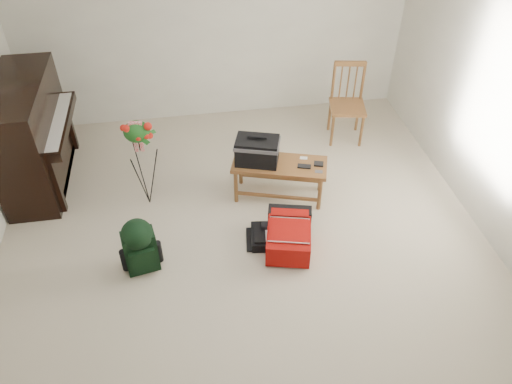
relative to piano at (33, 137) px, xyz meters
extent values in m
cube|color=#C0B49B|center=(2.19, -1.60, -0.60)|extent=(5.00, 5.50, 0.01)
cube|color=white|center=(2.19, -1.60, 1.90)|extent=(5.00, 5.50, 0.01)
cube|color=silver|center=(2.19, 1.15, 0.65)|extent=(5.00, 0.04, 2.50)
cube|color=black|center=(-0.01, 0.00, 0.03)|extent=(0.55, 1.50, 1.25)
cube|color=black|center=(0.29, 0.00, 0.13)|extent=(0.28, 1.30, 0.10)
cube|color=white|center=(0.29, 0.00, 0.18)|extent=(0.22, 1.20, 0.02)
cube|color=black|center=(0.04, 0.00, -0.55)|extent=(0.45, 1.30, 0.10)
cube|color=brown|center=(2.67, -0.75, -0.16)|extent=(1.10, 0.70, 0.04)
cylinder|color=brown|center=(2.21, -0.91, -0.39)|extent=(0.05, 0.05, 0.42)
cylinder|color=brown|center=(2.21, -0.58, -0.39)|extent=(0.05, 0.05, 0.42)
cylinder|color=brown|center=(3.14, -0.91, -0.39)|extent=(0.05, 0.05, 0.42)
cylinder|color=brown|center=(3.14, -0.58, -0.39)|extent=(0.05, 0.05, 0.42)
cube|color=brown|center=(3.75, 0.26, -0.14)|extent=(0.50, 0.50, 0.04)
cylinder|color=brown|center=(3.57, 0.08, -0.38)|extent=(0.04, 0.04, 0.44)
cylinder|color=brown|center=(3.57, 0.45, -0.38)|extent=(0.04, 0.04, 0.44)
cylinder|color=brown|center=(3.94, 0.08, -0.38)|extent=(0.04, 0.04, 0.44)
cylinder|color=brown|center=(3.94, 0.45, -0.38)|extent=(0.04, 0.04, 0.44)
cube|color=brown|center=(3.75, 0.45, 0.37)|extent=(0.39, 0.11, 0.06)
cylinder|color=brown|center=(3.57, 0.45, 0.12)|extent=(0.04, 0.04, 0.54)
cylinder|color=brown|center=(3.94, 0.45, 0.12)|extent=(0.04, 0.04, 0.54)
cube|color=#B21207|center=(2.62, -1.53, -0.46)|extent=(0.57, 0.73, 0.25)
cube|color=black|center=(2.62, -1.28, -0.46)|extent=(0.47, 0.25, 0.27)
cube|color=#B21207|center=(2.62, -1.58, -0.32)|extent=(0.46, 0.45, 0.02)
cube|color=silver|center=(2.62, -1.76, -0.32)|extent=(0.39, 0.11, 0.01)
cube|color=black|center=(2.48, -1.44, -0.55)|extent=(0.49, 0.41, 0.11)
cube|color=black|center=(2.48, -1.44, -0.48)|extent=(0.43, 0.35, 0.03)
cube|color=white|center=(2.49, -1.46, -0.46)|extent=(0.23, 0.29, 0.01)
cube|color=black|center=(2.43, -1.38, -0.43)|extent=(0.15, 0.11, 0.04)
cube|color=black|center=(1.16, -1.59, -0.37)|extent=(0.34, 0.24, 0.46)
cube|color=black|center=(1.16, -1.70, -0.39)|extent=(0.25, 0.10, 0.27)
sphere|color=black|center=(1.16, -1.59, -0.14)|extent=(0.30, 0.30, 0.30)
cube|color=black|center=(1.08, -1.49, -0.37)|extent=(0.05, 0.04, 0.41)
cube|color=black|center=(1.23, -1.49, -0.37)|extent=(0.05, 0.04, 0.41)
cylinder|color=black|center=(1.21, -0.63, 0.27)|extent=(0.01, 0.01, 0.29)
ellipsoid|color=#1B551A|center=(1.21, -0.63, 0.36)|extent=(0.27, 0.19, 0.25)
cube|color=red|center=(1.21, -0.65, 0.44)|extent=(0.14, 0.05, 0.08)
camera|label=1|loc=(1.72, -4.97, 3.17)|focal=35.00mm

